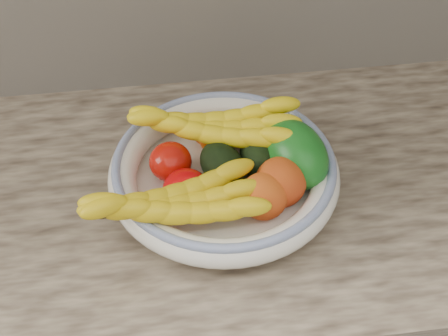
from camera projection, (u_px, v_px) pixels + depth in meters
kitchen_counter at (222, 319)px, 1.51m from camera, size 2.44×0.66×1.40m
fruit_bowl at (224, 173)px, 1.15m from camera, size 0.39×0.39×0.08m
clementine_back_left at (207, 131)px, 1.22m from camera, size 0.06×0.06×0.05m
clementine_back_right at (232, 133)px, 1.22m from camera, size 0.06×0.06×0.05m
clementine_back_mid at (213, 140)px, 1.20m from camera, size 0.05×0.05×0.04m
tomato_left at (170, 162)px, 1.15m from camera, size 0.09×0.09×0.07m
tomato_near_left at (186, 191)px, 1.11m from camera, size 0.10×0.10×0.07m
avocado_center at (223, 165)px, 1.14m from camera, size 0.10×0.12×0.07m
avocado_right at (260, 155)px, 1.16m from camera, size 0.08×0.11×0.07m
green_mango at (294, 153)px, 1.15m from camera, size 0.17×0.18×0.13m
peach_front at (264, 196)px, 1.09m from camera, size 0.10×0.10×0.08m
peach_right at (281, 182)px, 1.11m from camera, size 0.11×0.11×0.08m
banana_bunch_back at (214, 130)px, 1.17m from camera, size 0.33×0.17×0.09m
banana_bunch_front at (174, 206)px, 1.05m from camera, size 0.32×0.16×0.08m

